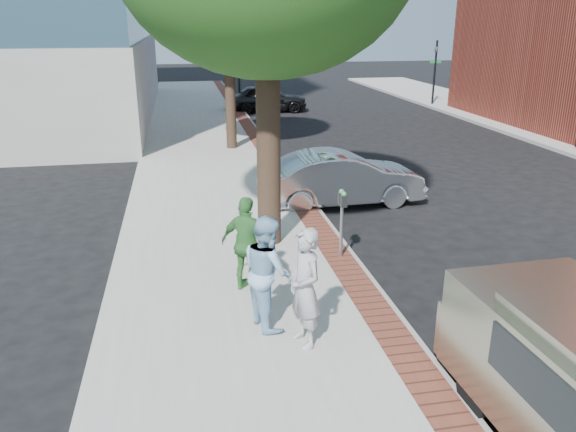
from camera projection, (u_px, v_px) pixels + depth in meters
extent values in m
plane|color=black|center=(314.00, 281.00, 11.17)|extent=(120.00, 120.00, 0.00)
cube|color=#9E9991|center=(213.00, 177.00, 18.30)|extent=(5.00, 60.00, 0.15)
cube|color=brown|center=(279.00, 171.00, 18.66)|extent=(0.60, 60.00, 0.01)
cube|color=gray|center=(290.00, 173.00, 18.75)|extent=(0.10, 60.00, 0.15)
cylinder|color=black|center=(239.00, 77.00, 31.10)|extent=(0.12, 0.12, 3.80)
imported|color=black|center=(238.00, 57.00, 30.74)|extent=(0.18, 0.15, 0.90)
cube|color=#1E7238|center=(239.00, 64.00, 30.87)|extent=(0.70, 0.03, 0.18)
cylinder|color=black|center=(435.00, 74.00, 33.15)|extent=(0.12, 0.12, 3.80)
imported|color=black|center=(436.00, 55.00, 32.79)|extent=(0.18, 0.15, 0.90)
cube|color=#1E7238|center=(436.00, 62.00, 32.92)|extent=(0.70, 0.03, 0.18)
cylinder|color=black|center=(268.00, 146.00, 12.05)|extent=(0.52, 0.52, 4.40)
cylinder|color=black|center=(230.00, 98.00, 21.52)|extent=(0.40, 0.40, 3.85)
ellipsoid|color=#244D16|center=(227.00, 8.00, 20.45)|extent=(4.80, 4.80, 3.94)
cylinder|color=gray|center=(341.00, 231.00, 11.74)|extent=(0.07, 0.07, 1.15)
cube|color=#2D3030|center=(344.00, 201.00, 11.42)|extent=(0.12, 0.14, 0.24)
cube|color=#2D3030|center=(341.00, 199.00, 11.59)|extent=(0.12, 0.14, 0.24)
sphere|color=#3F8C4C|center=(344.00, 194.00, 11.37)|extent=(0.11, 0.11, 0.11)
sphere|color=#3F8C4C|center=(341.00, 192.00, 11.54)|extent=(0.11, 0.11, 0.11)
imported|color=#A1A0A5|center=(305.00, 288.00, 8.42)|extent=(0.62, 0.79, 1.90)
imported|color=#8EBCDC|center=(267.00, 271.00, 9.01)|extent=(0.92, 1.06, 1.88)
imported|color=#3C823B|center=(247.00, 244.00, 10.20)|extent=(1.12, 0.96, 1.80)
imported|color=silver|center=(341.00, 178.00, 15.58)|extent=(4.60, 1.79, 1.49)
imported|color=black|center=(267.00, 98.00, 31.52)|extent=(4.54, 2.02, 1.52)
cube|color=gray|center=(513.00, 335.00, 7.85)|extent=(1.92, 0.98, 0.82)
cylinder|color=black|center=(477.00, 393.00, 7.30)|extent=(0.25, 0.66, 0.65)
cube|color=black|center=(547.00, 395.00, 5.66)|extent=(0.09, 2.04, 0.56)
cube|color=black|center=(497.00, 299.00, 8.16)|extent=(1.63, 0.07, 0.41)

